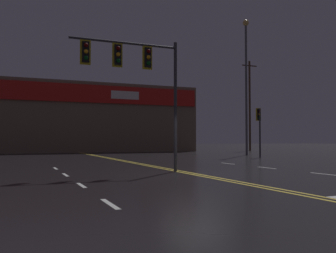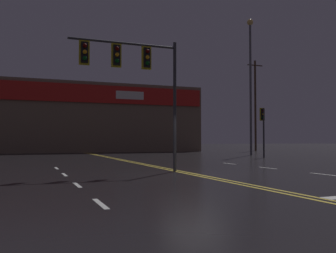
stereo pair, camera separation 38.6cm
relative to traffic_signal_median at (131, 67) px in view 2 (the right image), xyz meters
name	(u,v)px [view 2 (the right image)]	position (x,y,z in m)	size (l,w,h in m)	color
ground_plane	(195,175)	(2.15, -1.61, -4.44)	(200.00, 200.00, 0.00)	black
road_markings	(231,176)	(3.06, -2.86, -4.44)	(14.28, 60.00, 0.01)	gold
traffic_signal_median	(131,67)	(0.00, 0.00, 0.00)	(4.65, 0.36, 5.66)	#38383D
traffic_signal_corner_northeast	(263,121)	(13.26, 9.33, -1.60)	(0.42, 0.36, 3.87)	#38383D
streetlight_far_left	(250,71)	(15.00, 13.56, 3.17)	(0.56, 0.56, 12.37)	#59595E
building_backdrop	(79,119)	(2.15, 30.35, -0.58)	(27.50, 10.23, 7.71)	#7A6651
utility_pole_row	(102,101)	(3.84, 25.05, 1.15)	(44.23, 0.26, 11.50)	#4C3828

